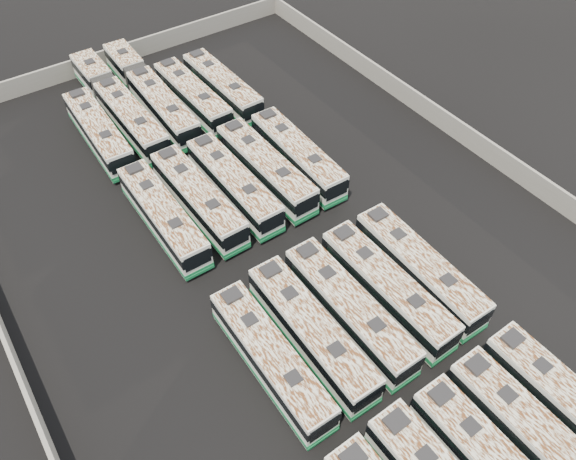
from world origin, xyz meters
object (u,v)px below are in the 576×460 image
object	(u,v)px
bus_midfront_left	(311,332)
bus_midfront_far_left	(271,359)
bus_midback_left	(198,199)
bus_back_center	(150,92)
bus_midfront_center	(349,310)
bus_back_far_right	(222,87)
bus_front_right	(536,440)
bus_front_far_right	(570,408)
bus_midfront_right	(387,289)
bus_midback_center	(234,184)
bus_back_right	(193,97)
bus_midback_right	(266,168)
bus_midback_far_right	(297,155)
bus_midback_far_left	(163,216)
bus_midfront_far_right	(419,269)
bus_back_left	(118,104)
bus_back_far_left	(99,132)

from	to	relation	value
bus_midfront_left	bus_midfront_far_left	bearing A→B (deg)	-177.64
bus_midback_left	bus_back_center	size ratio (longest dim) A/B	0.65
bus_midfront_center	bus_back_far_right	distance (m)	31.23
bus_midback_left	bus_midfront_left	bearing A→B (deg)	-90.98
bus_front_right	bus_midfront_center	bearing A→B (deg)	102.76
bus_front_far_right	bus_midfront_right	bearing A→B (deg)	102.78
bus_midback_center	bus_back_right	distance (m)	14.63
bus_midback_right	bus_back_center	size ratio (longest dim) A/B	0.66
bus_midfront_right	bus_back_center	bearing A→B (deg)	94.69
bus_midfront_far_left	bus_back_right	distance (m)	32.39
bus_midfront_right	bus_midback_left	world-z (taller)	bus_midfront_right
bus_back_center	bus_midback_center	bearing A→B (deg)	-88.91
bus_midback_far_right	bus_front_right	bearing A→B (deg)	-95.52
bus_midfront_left	bus_midfront_center	xyz separation A→B (m)	(3.40, -0.05, 0.00)
bus_back_center	bus_back_right	distance (m)	4.73
bus_midback_far_left	bus_back_right	xyz separation A→B (m)	(10.43, 14.19, -0.03)
bus_midfront_far_right	bus_midfront_center	bearing A→B (deg)	-179.88
bus_midback_right	bus_back_far_right	bearing A→B (deg)	74.80
bus_midfront_right	bus_midback_far_left	xyz separation A→B (m)	(-10.47, 16.53, -0.02)
bus_midback_far_left	bus_midback_far_right	distance (m)	13.94
bus_midback_center	bus_midback_far_right	size ratio (longest dim) A/B	1.00
bus_front_right	bus_back_left	bearing A→B (deg)	97.31
bus_front_right	bus_midback_far_left	xyz separation A→B (m)	(-10.35, 30.44, -0.01)
bus_midfront_far_left	bus_midback_right	distance (m)	19.59
bus_midfront_far_right	bus_back_right	world-z (taller)	bus_midfront_far_right
bus_midfront_right	bus_midback_far_left	distance (m)	19.57
bus_back_right	bus_midfront_right	bearing A→B (deg)	-91.24
bus_midfront_far_right	bus_midback_left	bearing A→B (deg)	122.59
bus_midfront_right	bus_midback_left	xyz separation A→B (m)	(-7.02, 16.70, -0.01)
bus_back_far_left	bus_back_far_right	bearing A→B (deg)	1.41
bus_front_far_right	bus_back_far_right	bearing A→B (deg)	88.98
bus_front_right	bus_back_right	bearing A→B (deg)	88.92
bus_midfront_left	bus_midfront_far_right	distance (m)	10.31
bus_midfront_far_right	bus_back_left	bearing A→B (deg)	107.83
bus_midfront_far_left	bus_midback_right	xyz separation A→B (m)	(10.41, 16.60, 0.07)
bus_back_far_left	bus_back_center	xyz separation A→B (m)	(7.13, 3.48, -0.01)
bus_front_right	bus_midfront_left	size ratio (longest dim) A/B	0.99
bus_midfront_right	bus_midback_right	size ratio (longest dim) A/B	0.99
bus_midfront_right	bus_back_left	distance (m)	34.68
bus_midback_far_left	bus_back_left	distance (m)	17.74
bus_front_far_right	bus_back_left	bearing A→B (deg)	101.44
bus_front_right	bus_back_far_right	world-z (taller)	bus_front_right
bus_front_far_right	bus_midfront_far_right	bearing A→B (deg)	89.12
bus_midfront_far_right	bus_midback_far_left	size ratio (longest dim) A/B	1.01
bus_back_right	bus_front_right	bearing A→B (deg)	-91.43
bus_midfront_far_right	bus_midback_far_right	xyz separation A→B (m)	(0.11, 16.51, -0.01)
bus_front_right	bus_front_far_right	bearing A→B (deg)	0.89
bus_back_left	bus_midfront_left	bearing A→B (deg)	-89.98
bus_midback_far_right	bus_back_far_right	distance (m)	13.99
bus_front_right	bus_midfront_center	distance (m)	14.43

